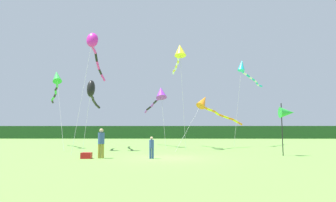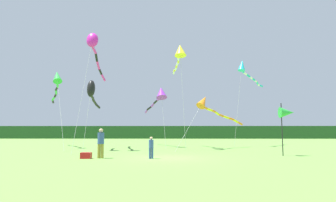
{
  "view_description": "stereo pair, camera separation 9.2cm",
  "coord_description": "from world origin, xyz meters",
  "views": [
    {
      "loc": [
        0.28,
        -17.22,
        1.56
      ],
      "look_at": [
        0.0,
        6.0,
        3.95
      ],
      "focal_mm": 31.25,
      "sensor_mm": 36.0,
      "label": 1
    },
    {
      "loc": [
        0.37,
        -17.22,
        1.56
      ],
      "look_at": [
        0.0,
        6.0,
        3.95
      ],
      "focal_mm": 31.25,
      "sensor_mm": 36.0,
      "label": 2
    }
  ],
  "objects": [
    {
      "name": "kite_purple",
      "position": [
        -0.92,
        11.91,
        5.22
      ],
      "size": [
        2.85,
        7.85,
        6.12
      ],
      "color": "#B2B2B2",
      "rests_on": "ground"
    },
    {
      "name": "kite_green",
      "position": [
        -10.79,
        10.37,
        6.38
      ],
      "size": [
        5.15,
        9.82,
        7.45
      ],
      "color": "#B2B2B2",
      "rests_on": "ground"
    },
    {
      "name": "banner_flag_pole",
      "position": [
        7.69,
        1.61,
        2.72
      ],
      "size": [
        0.9,
        0.7,
        3.35
      ],
      "color": "black",
      "rests_on": "ground"
    },
    {
      "name": "cooler_box",
      "position": [
        -4.56,
        -0.45,
        0.17
      ],
      "size": [
        0.58,
        0.42,
        0.35
      ],
      "primitive_type": "cube",
      "color": "red",
      "rests_on": "ground"
    },
    {
      "name": "person_child",
      "position": [
        -0.86,
        -0.43,
        0.69
      ],
      "size": [
        0.27,
        0.27,
        1.24
      ],
      "color": "#334C8C",
      "rests_on": "ground"
    },
    {
      "name": "kite_black",
      "position": [
        -6.31,
        6.53,
        4.86
      ],
      "size": [
        0.65,
        5.12,
        5.8
      ],
      "color": "#B2B2B2",
      "rests_on": "ground"
    },
    {
      "name": "kite_orange",
      "position": [
        3.5,
        8.4,
        3.82
      ],
      "size": [
        6.8,
        6.83,
        4.8
      ],
      "color": "#B2B2B2",
      "rests_on": "ground"
    },
    {
      "name": "person_adult",
      "position": [
        -3.8,
        -0.22,
        0.96
      ],
      "size": [
        0.38,
        0.38,
        1.71
      ],
      "color": "olive",
      "rests_on": "ground"
    },
    {
      "name": "kite_magenta",
      "position": [
        -6.29,
        6.78,
        8.68
      ],
      "size": [
        1.09,
        10.51,
        9.72
      ],
      "color": "#B2B2B2",
      "rests_on": "ground"
    },
    {
      "name": "kite_cyan",
      "position": [
        8.06,
        13.48,
        8.13
      ],
      "size": [
        4.78,
        5.91,
        9.09
      ],
      "color": "#B2B2B2",
      "rests_on": "ground"
    },
    {
      "name": "distant_treeline",
      "position": [
        0.0,
        45.0,
        1.31
      ],
      "size": [
        108.0,
        3.51,
        2.61
      ],
      "primitive_type": "cube",
      "color": "#234C23",
      "rests_on": "ground"
    },
    {
      "name": "ground_plane",
      "position": [
        0.0,
        0.0,
        0.0
      ],
      "size": [
        120.0,
        120.0,
        0.0
      ],
      "primitive_type": "plane",
      "color": "#6B9E42"
    },
    {
      "name": "kite_yellow",
      "position": [
        1.06,
        9.88,
        9.03
      ],
      "size": [
        1.38,
        6.17,
        9.83
      ],
      "color": "#B2B2B2",
      "rests_on": "ground"
    }
  ]
}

